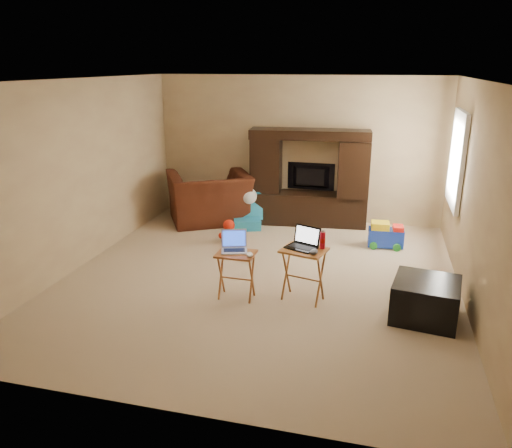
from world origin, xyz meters
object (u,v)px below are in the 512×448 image
(television, at_px, (310,177))
(tray_table_right, at_px, (303,275))
(recliner, at_px, (209,198))
(plush_toy, at_px, (229,231))
(laptop_left, at_px, (234,242))
(mouse_right, at_px, (314,252))
(entertainment_center, at_px, (309,178))
(ottoman, at_px, (426,300))
(child_rocker, at_px, (247,211))
(laptop_right, at_px, (301,239))
(tray_table_left, at_px, (236,275))
(mouse_left, at_px, (250,254))
(water_bottle, at_px, (323,240))
(push_toy, at_px, (386,234))

(television, height_order, tray_table_right, television)
(recliner, xyz_separation_m, plush_toy, (0.65, -0.96, -0.25))
(recliner, height_order, laptop_left, recliner)
(recliner, distance_m, mouse_right, 3.54)
(entertainment_center, xyz_separation_m, ottoman, (1.77, -3.08, -0.60))
(recliner, distance_m, child_rocker, 0.76)
(laptop_right, xyz_separation_m, mouse_right, (0.17, -0.14, -0.09))
(recliner, height_order, mouse_right, recliner)
(tray_table_left, relative_size, mouse_left, 4.92)
(television, height_order, water_bottle, television)
(entertainment_center, height_order, child_rocker, entertainment_center)
(television, height_order, mouse_right, television)
(entertainment_center, bearing_deg, push_toy, -39.09)
(television, xyz_separation_m, mouse_right, (0.53, -3.29, -0.12))
(television, distance_m, tray_table_left, 3.37)
(entertainment_center, distance_m, plush_toy, 1.77)
(entertainment_center, xyz_separation_m, laptop_right, (0.36, -2.95, -0.06))
(tray_table_left, xyz_separation_m, water_bottle, (0.98, 0.22, 0.45))
(ottoman, relative_size, laptop_left, 2.28)
(entertainment_center, height_order, mouse_right, entertainment_center)
(ottoman, relative_size, mouse_right, 5.27)
(ottoman, bearing_deg, tray_table_right, 175.20)
(television, relative_size, mouse_right, 6.40)
(plush_toy, bearing_deg, ottoman, -32.53)
(laptop_left, bearing_deg, plush_toy, 91.95)
(ottoman, relative_size, tray_table_right, 1.07)
(plush_toy, height_order, laptop_left, laptop_left)
(mouse_left, bearing_deg, ottoman, 2.89)
(plush_toy, xyz_separation_m, tray_table_left, (0.66, -1.82, 0.10))
(ottoman, distance_m, water_bottle, 1.30)
(entertainment_center, bearing_deg, television, 84.36)
(television, height_order, child_rocker, television)
(plush_toy, relative_size, mouse_left, 3.26)
(laptop_right, bearing_deg, plush_toy, 152.02)
(television, distance_m, push_toy, 1.82)
(mouse_left, height_order, water_bottle, water_bottle)
(television, xyz_separation_m, laptop_right, (0.36, -3.15, -0.03))
(laptop_right, height_order, mouse_left, laptop_right)
(push_toy, xyz_separation_m, mouse_left, (-1.53, -2.30, 0.40))
(recliner, bearing_deg, laptop_left, 85.06)
(mouse_right, relative_size, water_bottle, 0.66)
(television, relative_size, recliner, 0.62)
(child_rocker, bearing_deg, laptop_right, -81.23)
(recliner, relative_size, laptop_left, 4.49)
(entertainment_center, height_order, mouse_left, entertainment_center)
(recliner, distance_m, tray_table_right, 3.36)
(television, xyz_separation_m, laptop_left, (-0.41, -3.28, -0.09))
(push_toy, relative_size, mouse_left, 4.56)
(laptop_left, height_order, mouse_left, laptop_left)
(recliner, distance_m, tray_table_left, 3.07)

